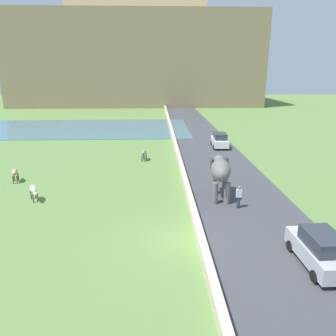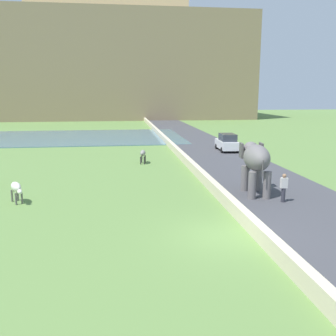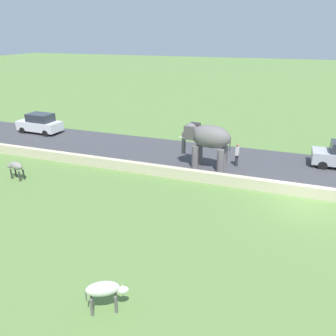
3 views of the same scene
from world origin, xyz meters
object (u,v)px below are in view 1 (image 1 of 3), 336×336
car_silver (320,250)px  cow_grey (144,153)px  car_white (220,140)px  elephant (220,172)px  person_beside_elephant (239,197)px  cow_white (34,190)px  cow_tan (15,172)px

car_silver → cow_grey: bearing=114.8°
car_white → car_silver: 24.87m
car_white → cow_grey: size_ratio=2.87×
elephant → car_silver: elephant is taller
person_beside_elephant → cow_grey: size_ratio=1.15×
car_white → car_silver: same height
car_silver → cow_white: bearing=152.1°
elephant → cow_grey: bearing=118.7°
cow_grey → cow_white: 13.01m
cow_tan → cow_white: bearing=-54.4°
elephant → cow_grey: (-5.83, 10.63, -1.20)m
car_white → person_beside_elephant: bearing=-96.9°
person_beside_elephant → cow_white: size_ratio=1.19×
cow_grey → elephant: bearing=-61.3°
person_beside_elephant → cow_grey: bearing=118.4°
elephant → cow_grey: 12.18m
cow_tan → cow_white: 5.21m
person_beside_elephant → cow_tan: bearing=160.5°
elephant → cow_tan: 17.00m
person_beside_elephant → cow_white: (-14.32, 1.93, -0.04)m
cow_tan → cow_white: (3.04, -4.24, 0.00)m
person_beside_elephant → cow_tan: size_ratio=1.15×
car_silver → cow_grey: size_ratio=2.83×
car_silver → cow_tan: bearing=146.4°
car_white → cow_grey: car_white is taller
cow_white → car_white: bearing=44.3°
cow_grey → cow_tan: size_ratio=1.00×
cow_grey → cow_tan: (-10.59, -6.36, 0.00)m
elephant → cow_tan: (-16.41, 4.27, -1.20)m
elephant → cow_grey: size_ratio=2.49×
person_beside_elephant → car_white: bearing=83.1°
car_white → car_silver: bearing=-90.0°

